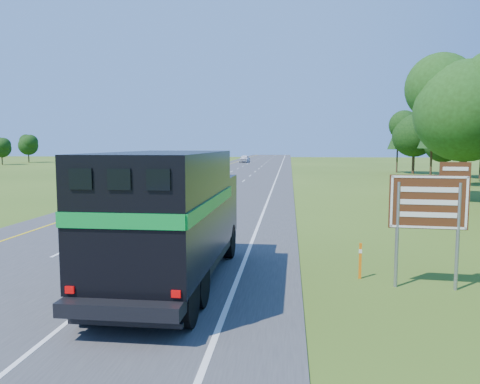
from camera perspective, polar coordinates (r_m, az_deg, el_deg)
The scene contains 7 objects.
road at distance 57.56m, azimuth -1.07°, elevation 1.60°, with size 15.00×260.00×0.04m, color #38383A.
lane_markings at distance 57.56m, azimuth -1.07°, elevation 1.63°, with size 11.15×260.00×0.01m.
horse_truck at distance 14.12m, azimuth -8.40°, elevation -2.76°, with size 3.02×9.16×4.04m.
white_suv at distance 58.15m, azimuth -4.57°, elevation 2.46°, with size 2.73×5.91×1.64m, color silver.
far_car at distance 108.84m, azimuth 0.57°, elevation 4.09°, with size 2.06×5.12×1.74m, color silver.
exit_sign at distance 14.83m, azimuth 22.13°, elevation -1.72°, with size 2.23×0.26×3.78m.
delineator at distance 15.59m, azimuth 14.44°, elevation -7.98°, with size 0.09×0.05×1.16m.
Camera 1 is at (7.09, -6.96, 4.30)m, focal length 35.00 mm.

